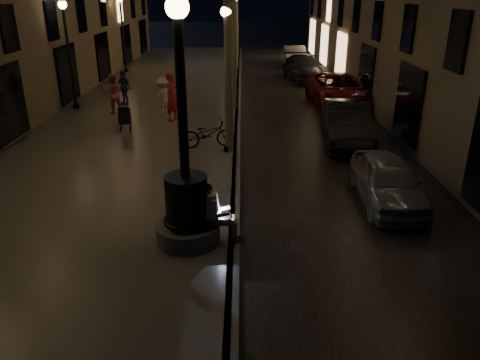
{
  "coord_description": "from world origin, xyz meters",
  "views": [
    {
      "loc": [
        0.17,
        -6.98,
        5.33
      ],
      "look_at": [
        0.13,
        3.0,
        1.21
      ],
      "focal_mm": 35.0,
      "sensor_mm": 36.0,
      "label": 1
    }
  ],
  "objects_px": {
    "car_third": "(338,90)",
    "bicycle": "(208,134)",
    "pedestrian_white": "(163,96)",
    "car_second": "(347,124)",
    "lamp_left_b": "(67,39)",
    "car_front": "(387,181)",
    "stroller": "(125,116)",
    "pedestrian_red": "(172,97)",
    "lamp_curb_a": "(227,59)",
    "fountain_lamppost": "(186,198)",
    "pedestrian_pink": "(113,94)",
    "seated_man_laptop": "(216,211)",
    "car_fifth": "(295,56)",
    "pedestrian_blue": "(124,88)",
    "lamp_curb_d": "(236,16)",
    "car_rear": "(304,68)",
    "lamp_curb_b": "(232,35)",
    "lamp_left_c": "(122,23)",
    "lamp_curb_c": "(234,23)"
  },
  "relations": [
    {
      "from": "car_third",
      "to": "pedestrian_white",
      "type": "xyz_separation_m",
      "value": [
        -8.08,
        -2.61,
        0.25
      ]
    },
    {
      "from": "car_fifth",
      "to": "stroller",
      "type": "bearing_deg",
      "value": -115.64
    },
    {
      "from": "car_fifth",
      "to": "pedestrian_blue",
      "type": "bearing_deg",
      "value": -125.84
    },
    {
      "from": "seated_man_laptop",
      "to": "pedestrian_pink",
      "type": "relative_size",
      "value": 0.78
    },
    {
      "from": "lamp_left_c",
      "to": "pedestrian_pink",
      "type": "xyz_separation_m",
      "value": [
        1.99,
        -10.89,
        -2.17
      ]
    },
    {
      "from": "pedestrian_white",
      "to": "car_second",
      "type": "bearing_deg",
      "value": 103.54
    },
    {
      "from": "car_front",
      "to": "car_third",
      "type": "bearing_deg",
      "value": 86.84
    },
    {
      "from": "pedestrian_blue",
      "to": "lamp_left_b",
      "type": "bearing_deg",
      "value": -119.17
    },
    {
      "from": "fountain_lamppost",
      "to": "lamp_curb_b",
      "type": "xyz_separation_m",
      "value": [
        0.7,
        14.0,
        2.02
      ]
    },
    {
      "from": "car_second",
      "to": "bicycle",
      "type": "distance_m",
      "value": 5.11
    },
    {
      "from": "seated_man_laptop",
      "to": "lamp_left_b",
      "type": "bearing_deg",
      "value": 120.3
    },
    {
      "from": "fountain_lamppost",
      "to": "lamp_curb_b",
      "type": "height_order",
      "value": "fountain_lamppost"
    },
    {
      "from": "lamp_curb_d",
      "to": "pedestrian_white",
      "type": "xyz_separation_m",
      "value": [
        -2.93,
        -19.03,
        -2.24
      ]
    },
    {
      "from": "pedestrian_pink",
      "to": "pedestrian_white",
      "type": "bearing_deg",
      "value": 157.03
    },
    {
      "from": "car_second",
      "to": "pedestrian_pink",
      "type": "distance_m",
      "value": 10.07
    },
    {
      "from": "car_front",
      "to": "car_second",
      "type": "distance_m",
      "value": 5.17
    },
    {
      "from": "lamp_curb_b",
      "to": "car_rear",
      "type": "height_order",
      "value": "lamp_curb_b"
    },
    {
      "from": "lamp_left_b",
      "to": "car_front",
      "type": "xyz_separation_m",
      "value": [
        11.4,
        -9.64,
        -2.61
      ]
    },
    {
      "from": "car_front",
      "to": "pedestrian_red",
      "type": "relative_size",
      "value": 1.88
    },
    {
      "from": "pedestrian_pink",
      "to": "car_fifth",
      "type": "bearing_deg",
      "value": -142.02
    },
    {
      "from": "car_second",
      "to": "lamp_left_b",
      "type": "bearing_deg",
      "value": 164.23
    },
    {
      "from": "car_second",
      "to": "pedestrian_blue",
      "type": "height_order",
      "value": "pedestrian_blue"
    },
    {
      "from": "lamp_curb_b",
      "to": "stroller",
      "type": "relative_size",
      "value": 4.33
    },
    {
      "from": "car_second",
      "to": "car_rear",
      "type": "distance_m",
      "value": 12.79
    },
    {
      "from": "car_fifth",
      "to": "bicycle",
      "type": "relative_size",
      "value": 2.33
    },
    {
      "from": "lamp_curb_b",
      "to": "car_third",
      "type": "xyz_separation_m",
      "value": [
        5.15,
        -0.42,
        -2.5
      ]
    },
    {
      "from": "stroller",
      "to": "car_rear",
      "type": "bearing_deg",
      "value": 43.04
    },
    {
      "from": "seated_man_laptop",
      "to": "lamp_left_b",
      "type": "relative_size",
      "value": 0.28
    },
    {
      "from": "lamp_curb_a",
      "to": "car_third",
      "type": "bearing_deg",
      "value": 55.83
    },
    {
      "from": "lamp_curb_d",
      "to": "car_second",
      "type": "relative_size",
      "value": 1.07
    },
    {
      "from": "car_third",
      "to": "bicycle",
      "type": "relative_size",
      "value": 2.91
    },
    {
      "from": "lamp_curb_d",
      "to": "lamp_left_c",
      "type": "distance_m",
      "value": 10.7
    },
    {
      "from": "seated_man_laptop",
      "to": "car_rear",
      "type": "height_order",
      "value": "seated_man_laptop"
    },
    {
      "from": "stroller",
      "to": "pedestrian_red",
      "type": "distance_m",
      "value": 2.26
    },
    {
      "from": "car_third",
      "to": "bicycle",
      "type": "distance_m",
      "value": 9.24
    },
    {
      "from": "lamp_curb_d",
      "to": "seated_man_laptop",
      "type": "bearing_deg",
      "value": -90.17
    },
    {
      "from": "lamp_curb_a",
      "to": "car_rear",
      "type": "xyz_separation_m",
      "value": [
        4.3,
        14.32,
        -2.52
      ]
    },
    {
      "from": "lamp_curb_c",
      "to": "car_second",
      "type": "distance_m",
      "value": 15.3
    },
    {
      "from": "fountain_lamppost",
      "to": "pedestrian_pink",
      "type": "xyz_separation_m",
      "value": [
        -4.41,
        11.11,
        -0.15
      ]
    },
    {
      "from": "fountain_lamppost",
      "to": "pedestrian_blue",
      "type": "bearing_deg",
      "value": 108.76
    },
    {
      "from": "lamp_curb_c",
      "to": "lamp_left_b",
      "type": "bearing_deg",
      "value": -125.37
    },
    {
      "from": "lamp_curb_a",
      "to": "car_front",
      "type": "relative_size",
      "value": 1.32
    },
    {
      "from": "seated_man_laptop",
      "to": "lamp_curb_b",
      "type": "relative_size",
      "value": 0.28
    },
    {
      "from": "car_front",
      "to": "pedestrian_pink",
      "type": "bearing_deg",
      "value": 138.2
    },
    {
      "from": "lamp_curb_b",
      "to": "car_front",
      "type": "relative_size",
      "value": 1.32
    },
    {
      "from": "lamp_curb_a",
      "to": "pedestrian_white",
      "type": "height_order",
      "value": "lamp_curb_a"
    },
    {
      "from": "lamp_curb_a",
      "to": "stroller",
      "type": "height_order",
      "value": "lamp_curb_a"
    },
    {
      "from": "car_front",
      "to": "pedestrian_white",
      "type": "bearing_deg",
      "value": 131.17
    },
    {
      "from": "car_front",
      "to": "fountain_lamppost",
      "type": "bearing_deg",
      "value": -153.59
    },
    {
      "from": "car_fifth",
      "to": "pedestrian_red",
      "type": "distance_m",
      "value": 17.15
    }
  ]
}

